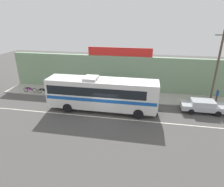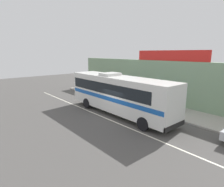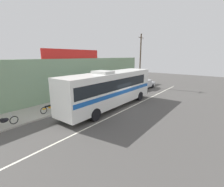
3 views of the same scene
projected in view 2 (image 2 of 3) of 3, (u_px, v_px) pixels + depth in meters
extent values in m
plane|color=#4F4C49|center=(116.00, 118.00, 16.66)|extent=(70.00, 70.00, 0.00)
cube|color=#A8A399|center=(153.00, 106.00, 19.93)|extent=(30.00, 3.60, 0.14)
cube|color=gray|center=(166.00, 83.00, 20.80)|extent=(30.00, 0.70, 4.80)
cube|color=red|center=(170.00, 56.00, 19.95)|extent=(8.50, 0.12, 1.10)
cube|color=silver|center=(109.00, 120.00, 16.15)|extent=(30.00, 0.14, 0.01)
cube|color=silver|center=(118.00, 93.00, 17.23)|extent=(11.83, 2.50, 3.10)
cube|color=black|center=(115.00, 87.00, 17.46)|extent=(10.41, 2.52, 0.96)
cube|color=#1956B2|center=(118.00, 97.00, 17.29)|extent=(11.59, 2.52, 0.36)
cube|color=black|center=(177.00, 101.00, 12.75)|extent=(0.04, 2.25, 1.40)
cube|color=black|center=(175.00, 126.00, 13.15)|extent=(0.12, 2.50, 0.36)
cube|color=silver|center=(110.00, 74.00, 17.75)|extent=(1.40, 1.75, 0.24)
cylinder|color=black|center=(162.00, 117.00, 15.29)|extent=(1.04, 0.32, 1.04)
cylinder|color=black|center=(143.00, 124.00, 13.82)|extent=(1.04, 0.32, 1.04)
cylinder|color=black|center=(105.00, 100.00, 20.92)|extent=(1.04, 0.32, 1.04)
cylinder|color=black|center=(87.00, 103.00, 19.45)|extent=(1.04, 0.32, 1.04)
torus|color=black|center=(95.00, 92.00, 25.36)|extent=(0.62, 0.06, 0.62)
torus|color=black|center=(90.00, 90.00, 26.36)|extent=(0.62, 0.06, 0.62)
cylinder|color=silver|center=(95.00, 90.00, 25.36)|extent=(0.34, 0.04, 0.65)
cylinder|color=silver|center=(95.00, 87.00, 25.36)|extent=(0.03, 0.56, 0.03)
ellipsoid|color=black|center=(93.00, 90.00, 25.77)|extent=(0.56, 0.22, 0.34)
cube|color=black|center=(92.00, 89.00, 25.98)|extent=(0.52, 0.20, 0.10)
ellipsoid|color=black|center=(90.00, 90.00, 26.29)|extent=(0.36, 0.14, 0.16)
torus|color=black|center=(87.00, 90.00, 27.01)|extent=(0.62, 0.06, 0.62)
torus|color=black|center=(83.00, 88.00, 27.96)|extent=(0.62, 0.06, 0.62)
cylinder|color=silver|center=(87.00, 87.00, 27.00)|extent=(0.34, 0.04, 0.65)
cylinder|color=silver|center=(87.00, 85.00, 27.01)|extent=(0.03, 0.56, 0.03)
ellipsoid|color=#991E8C|center=(85.00, 88.00, 27.40)|extent=(0.56, 0.22, 0.34)
cube|color=black|center=(84.00, 87.00, 27.59)|extent=(0.52, 0.20, 0.10)
ellipsoid|color=#991E8C|center=(83.00, 87.00, 27.89)|extent=(0.36, 0.14, 0.16)
torus|color=black|center=(115.00, 97.00, 22.68)|extent=(0.62, 0.06, 0.62)
torus|color=black|center=(108.00, 95.00, 23.65)|extent=(0.62, 0.06, 0.62)
cylinder|color=silver|center=(115.00, 94.00, 22.68)|extent=(0.34, 0.04, 0.65)
cylinder|color=silver|center=(114.00, 91.00, 22.68)|extent=(0.03, 0.56, 0.03)
ellipsoid|color=orange|center=(112.00, 94.00, 23.08)|extent=(0.56, 0.22, 0.34)
cube|color=black|center=(110.00, 93.00, 23.27)|extent=(0.52, 0.20, 0.10)
ellipsoid|color=orange|center=(109.00, 94.00, 23.57)|extent=(0.36, 0.14, 0.16)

